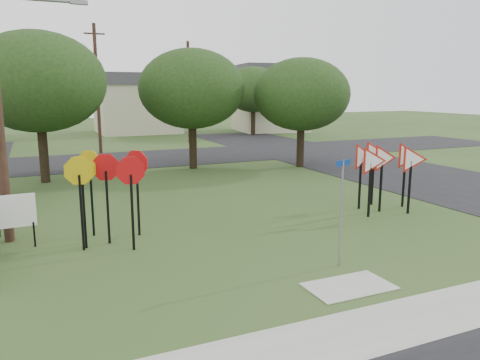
% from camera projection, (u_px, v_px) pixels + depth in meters
% --- Properties ---
extents(ground, '(140.00, 140.00, 0.00)m').
position_uv_depth(ground, '(296.00, 254.00, 12.98)').
color(ground, '#28451A').
extents(sidewalk, '(30.00, 1.60, 0.02)m').
position_uv_depth(sidewalk, '(405.00, 321.00, 9.21)').
color(sidewalk, '#9A9992').
rests_on(sidewalk, ground).
extents(planting_strip, '(30.00, 0.80, 0.02)m').
position_uv_depth(planting_strip, '(455.00, 351.00, 8.13)').
color(planting_strip, '#28451A').
rests_on(planting_strip, ground).
extents(street_right, '(8.00, 50.00, 0.02)m').
position_uv_depth(street_right, '(387.00, 170.00, 26.74)').
color(street_right, black).
rests_on(street_right, ground).
extents(street_far, '(60.00, 8.00, 0.02)m').
position_uv_depth(street_far, '(141.00, 159.00, 30.91)').
color(street_far, black).
rests_on(street_far, ground).
extents(curb_pad, '(2.00, 1.20, 0.02)m').
position_uv_depth(curb_pad, '(349.00, 286.00, 10.82)').
color(curb_pad, '#9A9992').
rests_on(curb_pad, ground).
extents(street_name_sign, '(0.55, 0.20, 2.77)m').
position_uv_depth(street_name_sign, '(341.00, 205.00, 11.85)').
color(street_name_sign, gray).
rests_on(street_name_sign, ground).
extents(stop_sign_cluster, '(2.47, 2.22, 2.71)m').
position_uv_depth(stop_sign_cluster, '(105.00, 178.00, 13.53)').
color(stop_sign_cluster, black).
rests_on(stop_sign_cluster, ground).
extents(yield_sign_cluster, '(3.31, 2.27, 2.59)m').
position_uv_depth(yield_sign_cluster, '(384.00, 161.00, 17.38)').
color(yield_sign_cluster, black).
rests_on(yield_sign_cluster, ground).
extents(info_board, '(1.27, 0.09, 1.59)m').
position_uv_depth(info_board, '(12.00, 213.00, 13.20)').
color(info_board, black).
rests_on(info_board, ground).
extents(far_pole_a, '(1.40, 0.24, 9.00)m').
position_uv_depth(far_pole_a, '(97.00, 88.00, 32.83)').
color(far_pole_a, '#3D271C').
rests_on(far_pole_a, ground).
extents(far_pole_b, '(1.40, 0.24, 8.50)m').
position_uv_depth(far_pole_b, '(189.00, 92.00, 39.67)').
color(far_pole_b, '#3D271C').
rests_on(far_pole_b, ground).
extents(fence_run, '(0.05, 11.55, 1.50)m').
position_uv_depth(fence_run, '(0.00, 204.00, 15.40)').
color(fence_run, black).
rests_on(fence_run, ground).
extents(house_mid, '(8.40, 8.40, 6.20)m').
position_uv_depth(house_mid, '(136.00, 103.00, 49.86)').
color(house_mid, beige).
rests_on(house_mid, ground).
extents(house_right, '(8.30, 8.30, 7.20)m').
position_uv_depth(house_right, '(270.00, 98.00, 51.77)').
color(house_right, beige).
rests_on(house_right, ground).
extents(tree_near_left, '(6.40, 6.40, 7.27)m').
position_uv_depth(tree_near_left, '(38.00, 82.00, 22.22)').
color(tree_near_left, black).
rests_on(tree_near_left, ground).
extents(tree_near_mid, '(6.00, 6.00, 6.80)m').
position_uv_depth(tree_near_mid, '(192.00, 89.00, 26.37)').
color(tree_near_mid, black).
rests_on(tree_near_mid, ground).
extents(tree_near_right, '(5.60, 5.60, 6.33)m').
position_uv_depth(tree_near_right, '(302.00, 95.00, 27.03)').
color(tree_near_right, black).
rests_on(tree_near_right, ground).
extents(tree_far_right, '(6.00, 6.00, 6.80)m').
position_uv_depth(tree_far_right, '(253.00, 89.00, 46.41)').
color(tree_far_right, black).
rests_on(tree_far_right, ground).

